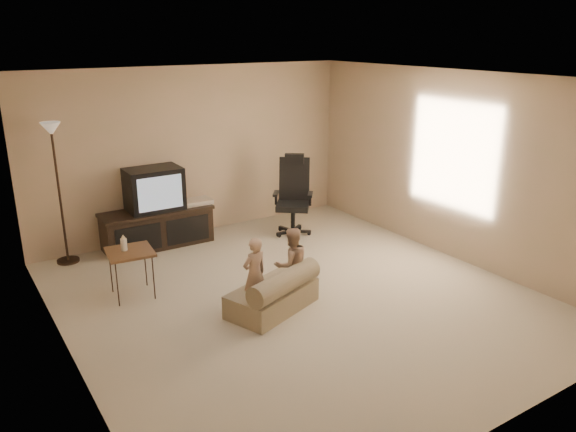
# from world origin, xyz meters

# --- Properties ---
(floor) EXTENTS (5.50, 5.50, 0.00)m
(floor) POSITION_xyz_m (0.00, 0.00, 0.00)
(floor) COLOR #C2B59A
(floor) RESTS_ON ground
(room_shell) EXTENTS (5.50, 5.50, 5.50)m
(room_shell) POSITION_xyz_m (0.00, 0.00, 1.52)
(room_shell) COLOR silver
(room_shell) RESTS_ON floor
(tv_stand) EXTENTS (1.61, 0.61, 1.14)m
(tv_stand) POSITION_xyz_m (-0.74, 2.49, 0.47)
(tv_stand) COLOR black
(tv_stand) RESTS_ON floor
(office_chair) EXTENTS (0.78, 0.78, 1.21)m
(office_chair) POSITION_xyz_m (1.19, 1.86, 0.43)
(office_chair) COLOR black
(office_chair) RESTS_ON floor
(side_table) EXTENTS (0.56, 0.56, 0.76)m
(side_table) POSITION_xyz_m (-1.58, 1.08, 0.55)
(side_table) COLOR brown
(side_table) RESTS_ON floor
(floor_lamp) EXTENTS (0.29, 0.29, 1.88)m
(floor_lamp) POSITION_xyz_m (-1.99, 2.55, 1.37)
(floor_lamp) COLOR black
(floor_lamp) RESTS_ON floor
(child_sofa) EXTENTS (1.15, 0.89, 0.50)m
(child_sofa) POSITION_xyz_m (-0.37, -0.15, 0.20)
(child_sofa) COLOR gray
(child_sofa) RESTS_ON floor
(toddler_left) EXTENTS (0.34, 0.27, 0.85)m
(toddler_left) POSITION_xyz_m (-0.55, -0.00, 0.42)
(toddler_left) COLOR tan
(toddler_left) RESTS_ON floor
(toddler_right) EXTENTS (0.45, 0.28, 0.87)m
(toddler_right) POSITION_xyz_m (-0.08, -0.02, 0.44)
(toddler_right) COLOR tan
(toddler_right) RESTS_ON floor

